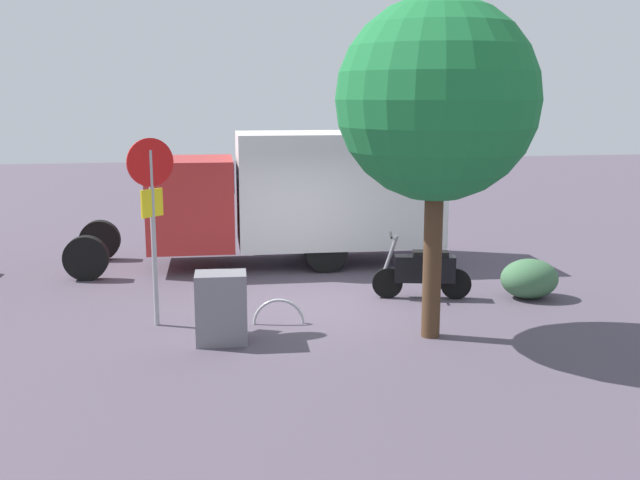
% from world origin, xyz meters
% --- Properties ---
extents(ground_plane, '(60.00, 60.00, 0.00)m').
position_xyz_m(ground_plane, '(0.00, 0.00, 0.00)').
color(ground_plane, '#4F4453').
extents(box_truck_near, '(8.03, 2.51, 2.88)m').
position_xyz_m(box_truck_near, '(-0.04, -3.52, 1.60)').
color(box_truck_near, black).
rests_on(box_truck_near, ground).
extents(motorcycle, '(1.78, 0.71, 1.20)m').
position_xyz_m(motorcycle, '(-1.92, -0.18, 0.52)').
color(motorcycle, black).
rests_on(motorcycle, ground).
extents(stop_sign, '(0.71, 0.33, 3.03)m').
position_xyz_m(stop_sign, '(2.86, 0.62, 2.02)').
color(stop_sign, '#9E9EA3').
rests_on(stop_sign, ground).
extents(street_tree, '(3.00, 3.00, 5.12)m').
position_xyz_m(street_tree, '(-1.34, 1.96, 3.60)').
color(street_tree, '#47301E').
rests_on(street_tree, ground).
extents(utility_cabinet, '(0.80, 0.59, 1.08)m').
position_xyz_m(utility_cabinet, '(1.86, 1.66, 0.54)').
color(utility_cabinet, slate).
rests_on(utility_cabinet, ground).
extents(bike_rack_hoop, '(0.85, 0.14, 0.85)m').
position_xyz_m(bike_rack_hoop, '(0.90, 0.90, 0.00)').
color(bike_rack_hoop, '#B7B7BC').
rests_on(bike_rack_hoop, ground).
extents(shrub_near_sign, '(1.07, 0.88, 0.73)m').
position_xyz_m(shrub_near_sign, '(-3.84, 0.15, 0.37)').
color(shrub_near_sign, '#3E6945').
rests_on(shrub_near_sign, ground).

